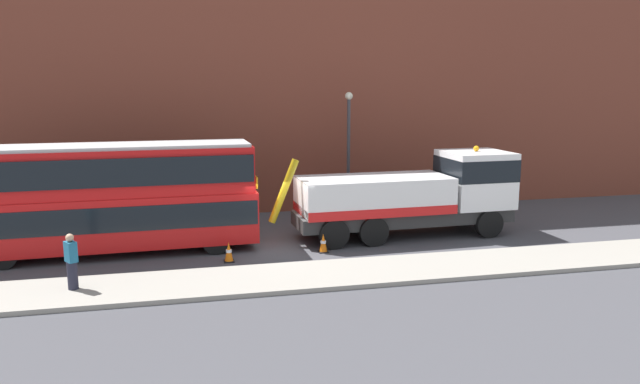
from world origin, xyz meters
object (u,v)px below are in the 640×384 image
double_decker_bus (104,195)px  traffic_cone_midway (323,243)px  traffic_cone_near_bus (229,252)px  pedestrian_onlooker (72,262)px  recovery_tow_truck (415,194)px  street_lamp (349,143)px

double_decker_bus → traffic_cone_midway: (7.85, -1.60, -1.89)m
traffic_cone_near_bus → traffic_cone_midway: bearing=7.0°
double_decker_bus → traffic_cone_near_bus: size_ratio=15.44×
pedestrian_onlooker → recovery_tow_truck: bearing=-13.4°
pedestrian_onlooker → street_lamp: bearing=5.8°
traffic_cone_near_bus → double_decker_bus: bearing=154.7°
double_decker_bus → pedestrian_onlooker: bearing=-98.7°
pedestrian_onlooker → traffic_cone_near_bus: 5.36m
street_lamp → double_decker_bus: bearing=-157.8°
recovery_tow_truck → double_decker_bus: 12.10m
double_decker_bus → street_lamp: street_lamp is taller
recovery_tow_truck → traffic_cone_midway: size_ratio=14.15×
traffic_cone_midway → street_lamp: 7.13m
pedestrian_onlooker → traffic_cone_midway: pedestrian_onlooker is taller
double_decker_bus → traffic_cone_near_bus: (4.31, -2.04, -1.89)m
double_decker_bus → pedestrian_onlooker: (-0.50, -4.30, -1.25)m
traffic_cone_near_bus → traffic_cone_midway: (3.54, 0.44, 0.00)m
double_decker_bus → traffic_cone_midway: bearing=-13.6°
recovery_tow_truck → double_decker_bus: size_ratio=0.92×
traffic_cone_midway → street_lamp: bearing=66.2°
pedestrian_onlooker → traffic_cone_near_bus: bearing=-7.1°
traffic_cone_near_bus → street_lamp: bearing=45.8°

